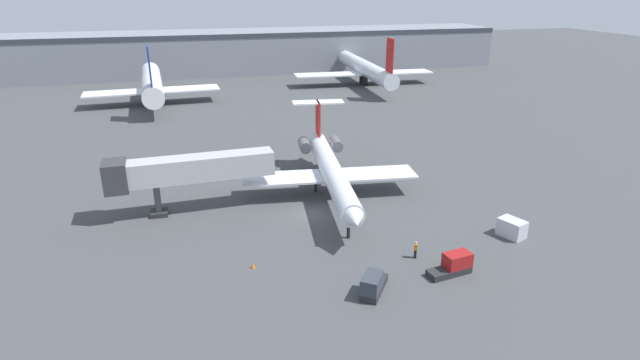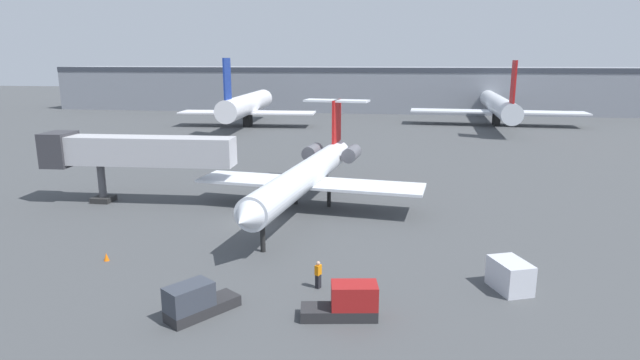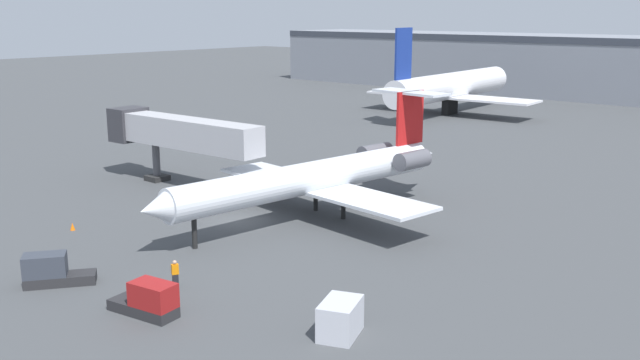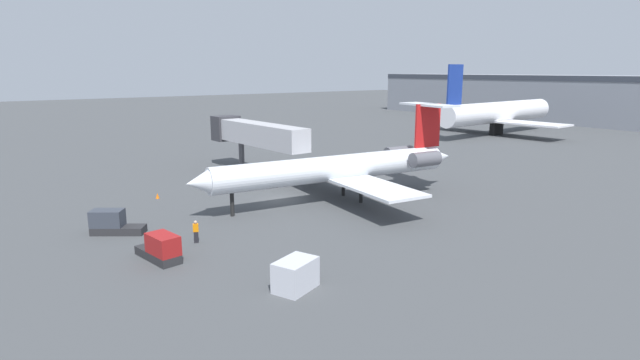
{
  "view_description": "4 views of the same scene",
  "coord_description": "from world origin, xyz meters",
  "px_view_note": "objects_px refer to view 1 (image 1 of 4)",
  "views": [
    {
      "loc": [
        -11.97,
        -49.0,
        23.8
      ],
      "look_at": [
        1.92,
        2.57,
        2.9
      ],
      "focal_mm": 28.39,
      "sensor_mm": 36.0,
      "label": 1
    },
    {
      "loc": [
        11.58,
        -39.82,
        13.25
      ],
      "look_at": [
        5.12,
        2.9,
        3.14
      ],
      "focal_mm": 29.1,
      "sensor_mm": 36.0,
      "label": 2
    },
    {
      "loc": [
        39.11,
        -35.58,
        15.62
      ],
      "look_at": [
        5.96,
        2.49,
        3.72
      ],
      "focal_mm": 40.28,
      "sensor_mm": 36.0,
      "label": 3
    },
    {
      "loc": [
        41.41,
        -25.26,
        12.5
      ],
      "look_at": [
        3.91,
        2.04,
        2.4
      ],
      "focal_mm": 28.47,
      "sensor_mm": 36.0,
      "label": 4
    }
  ],
  "objects_px": {
    "regional_jet": "(330,168)",
    "ground_crew_marshaller": "(415,250)",
    "jet_bridge": "(181,170)",
    "parked_airliner_west_end": "(152,84)",
    "traffic_cone_near": "(253,265)",
    "cargo_container_uld": "(512,228)",
    "baggage_tug_trailing": "(454,265)",
    "baggage_tug_lead": "(373,285)",
    "parked_airliner_west_mid": "(364,68)"
  },
  "relations": [
    {
      "from": "jet_bridge",
      "to": "cargo_container_uld",
      "type": "relative_size",
      "value": 5.98
    },
    {
      "from": "jet_bridge",
      "to": "baggage_tug_trailing",
      "type": "distance_m",
      "value": 29.85
    },
    {
      "from": "regional_jet",
      "to": "baggage_tug_lead",
      "type": "bearing_deg",
      "value": -96.61
    },
    {
      "from": "ground_crew_marshaller",
      "to": "cargo_container_uld",
      "type": "bearing_deg",
      "value": 7.34
    },
    {
      "from": "baggage_tug_lead",
      "to": "jet_bridge",
      "type": "bearing_deg",
      "value": 125.49
    },
    {
      "from": "baggage_tug_lead",
      "to": "baggage_tug_trailing",
      "type": "distance_m",
      "value": 7.98
    },
    {
      "from": "baggage_tug_lead",
      "to": "cargo_container_uld",
      "type": "xyz_separation_m",
      "value": [
        16.99,
        5.86,
        0.06
      ]
    },
    {
      "from": "jet_bridge",
      "to": "baggage_tug_trailing",
      "type": "bearing_deg",
      "value": -40.67
    },
    {
      "from": "baggage_tug_lead",
      "to": "parked_airliner_west_end",
      "type": "relative_size",
      "value": 0.13
    },
    {
      "from": "cargo_container_uld",
      "to": "parked_airliner_west_mid",
      "type": "height_order",
      "value": "parked_airliner_west_mid"
    },
    {
      "from": "jet_bridge",
      "to": "baggage_tug_lead",
      "type": "distance_m",
      "value": 25.34
    },
    {
      "from": "baggage_tug_trailing",
      "to": "parked_airliner_west_mid",
      "type": "bearing_deg",
      "value": 75.42
    },
    {
      "from": "traffic_cone_near",
      "to": "regional_jet",
      "type": "bearing_deg",
      "value": 52.05
    },
    {
      "from": "parked_airliner_west_mid",
      "to": "regional_jet",
      "type": "bearing_deg",
      "value": -112.99
    },
    {
      "from": "jet_bridge",
      "to": "cargo_container_uld",
      "type": "xyz_separation_m",
      "value": [
        31.51,
        -14.51,
        -4.01
      ]
    },
    {
      "from": "regional_jet",
      "to": "parked_airliner_west_mid",
      "type": "height_order",
      "value": "parked_airliner_west_mid"
    },
    {
      "from": "traffic_cone_near",
      "to": "jet_bridge",
      "type": "bearing_deg",
      "value": 112.01
    },
    {
      "from": "regional_jet",
      "to": "ground_crew_marshaller",
      "type": "distance_m",
      "value": 17.19
    },
    {
      "from": "parked_airliner_west_end",
      "to": "traffic_cone_near",
      "type": "bearing_deg",
      "value": -81.26
    },
    {
      "from": "traffic_cone_near",
      "to": "parked_airliner_west_end",
      "type": "height_order",
      "value": "parked_airliner_west_end"
    },
    {
      "from": "cargo_container_uld",
      "to": "ground_crew_marshaller",
      "type": "bearing_deg",
      "value": -172.66
    },
    {
      "from": "regional_jet",
      "to": "traffic_cone_near",
      "type": "relative_size",
      "value": 52.52
    },
    {
      "from": "baggage_tug_trailing",
      "to": "parked_airliner_west_end",
      "type": "distance_m",
      "value": 80.86
    },
    {
      "from": "traffic_cone_near",
      "to": "parked_airliner_west_end",
      "type": "xyz_separation_m",
      "value": [
        -10.84,
        70.48,
        4.05
      ]
    },
    {
      "from": "ground_crew_marshaller",
      "to": "traffic_cone_near",
      "type": "xyz_separation_m",
      "value": [
        -14.76,
        2.09,
        -0.58
      ]
    },
    {
      "from": "traffic_cone_near",
      "to": "ground_crew_marshaller",
      "type": "bearing_deg",
      "value": -8.05
    },
    {
      "from": "ground_crew_marshaller",
      "to": "cargo_container_uld",
      "type": "height_order",
      "value": "cargo_container_uld"
    },
    {
      "from": "cargo_container_uld",
      "to": "traffic_cone_near",
      "type": "height_order",
      "value": "cargo_container_uld"
    },
    {
      "from": "cargo_container_uld",
      "to": "regional_jet",
      "type": "bearing_deg",
      "value": 133.69
    },
    {
      "from": "ground_crew_marshaller",
      "to": "baggage_tug_lead",
      "type": "height_order",
      "value": "baggage_tug_lead"
    },
    {
      "from": "regional_jet",
      "to": "baggage_tug_trailing",
      "type": "bearing_deg",
      "value": -74.72
    },
    {
      "from": "regional_jet",
      "to": "ground_crew_marshaller",
      "type": "relative_size",
      "value": 17.09
    },
    {
      "from": "ground_crew_marshaller",
      "to": "parked_airliner_west_mid",
      "type": "height_order",
      "value": "parked_airliner_west_mid"
    },
    {
      "from": "ground_crew_marshaller",
      "to": "traffic_cone_near",
      "type": "relative_size",
      "value": 3.07
    },
    {
      "from": "jet_bridge",
      "to": "baggage_tug_trailing",
      "type": "xyz_separation_m",
      "value": [
        22.43,
        -19.27,
        -4.07
      ]
    },
    {
      "from": "baggage_tug_lead",
      "to": "traffic_cone_near",
      "type": "distance_m",
      "value": 11.06
    },
    {
      "from": "jet_bridge",
      "to": "parked_airliner_west_end",
      "type": "xyz_separation_m",
      "value": [
        -5.24,
        56.63,
        -0.59
      ]
    },
    {
      "from": "regional_jet",
      "to": "baggage_tug_trailing",
      "type": "distance_m",
      "value": 20.88
    },
    {
      "from": "baggage_tug_lead",
      "to": "ground_crew_marshaller",
      "type": "bearing_deg",
      "value": 37.15
    },
    {
      "from": "jet_bridge",
      "to": "cargo_container_uld",
      "type": "distance_m",
      "value": 34.92
    },
    {
      "from": "jet_bridge",
      "to": "baggage_tug_trailing",
      "type": "relative_size",
      "value": 4.31
    },
    {
      "from": "cargo_container_uld",
      "to": "parked_airliner_west_mid",
      "type": "bearing_deg",
      "value": 80.79
    },
    {
      "from": "baggage_tug_lead",
      "to": "baggage_tug_trailing",
      "type": "xyz_separation_m",
      "value": [
        7.91,
        1.09,
        0.0
      ]
    },
    {
      "from": "baggage_tug_lead",
      "to": "cargo_container_uld",
      "type": "distance_m",
      "value": 17.97
    },
    {
      "from": "jet_bridge",
      "to": "baggage_tug_trailing",
      "type": "height_order",
      "value": "jet_bridge"
    },
    {
      "from": "jet_bridge",
      "to": "traffic_cone_near",
      "type": "bearing_deg",
      "value": -67.99
    },
    {
      "from": "traffic_cone_near",
      "to": "parked_airliner_west_mid",
      "type": "xyz_separation_m",
      "value": [
        38.91,
        79.49,
        3.84
      ]
    },
    {
      "from": "parked_airliner_west_end",
      "to": "jet_bridge",
      "type": "bearing_deg",
      "value": -84.72
    },
    {
      "from": "parked_airliner_west_end",
      "to": "parked_airliner_west_mid",
      "type": "relative_size",
      "value": 0.79
    },
    {
      "from": "parked_airliner_west_mid",
      "to": "baggage_tug_trailing",
      "type": "bearing_deg",
      "value": -104.58
    }
  ]
}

